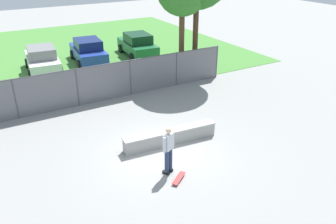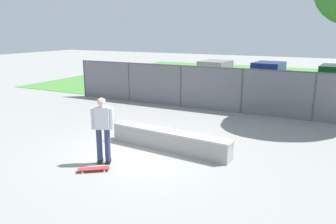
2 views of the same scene
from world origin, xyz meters
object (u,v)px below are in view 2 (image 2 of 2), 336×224
(skateboarder, at_px, (103,128))
(car_white, at_px, (216,74))
(concrete_ledge, at_px, (169,140))
(car_blue, at_px, (268,76))
(skateboard, at_px, (94,169))
(car_green, at_px, (336,80))

(skateboarder, xyz_separation_m, car_white, (-1.47, 13.52, -0.17))
(concrete_ledge, height_order, skateboarder, skateboarder)
(skateboarder, bearing_deg, car_blue, 83.07)
(concrete_ledge, relative_size, skateboarder, 2.20)
(skateboarder, xyz_separation_m, skateboard, (0.09, -0.56, -0.94))
(concrete_ledge, distance_m, car_blue, 12.33)
(skateboarder, distance_m, skateboard, 1.09)
(concrete_ledge, xyz_separation_m, car_white, (-2.57, 11.79, 0.54))
(skateboarder, xyz_separation_m, car_green, (5.39, 13.86, -0.17))
(car_white, bearing_deg, skateboarder, -83.78)
(skateboard, distance_m, car_green, 15.38)
(car_green, bearing_deg, concrete_ledge, -109.50)
(concrete_ledge, distance_m, car_white, 12.08)
(concrete_ledge, distance_m, skateboard, 2.51)
(skateboarder, bearing_deg, car_white, 96.22)
(car_blue, bearing_deg, skateboard, -96.32)
(concrete_ledge, xyz_separation_m, skateboarder, (-1.10, -1.73, 0.70))
(car_white, bearing_deg, car_blue, 9.20)
(concrete_ledge, relative_size, car_green, 0.92)
(car_white, distance_m, car_green, 6.87)
(skateboard, xyz_separation_m, car_blue, (1.62, 14.59, 0.77))
(skateboard, distance_m, car_blue, 14.70)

